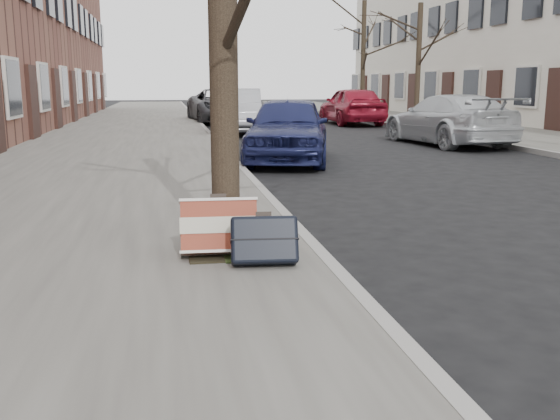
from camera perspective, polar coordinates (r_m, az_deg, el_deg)
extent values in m
plane|color=black|center=(5.24, 19.94, -7.01)|extent=(120.00, 120.00, 0.00)
cube|color=slate|center=(19.36, -13.72, 6.59)|extent=(5.00, 70.00, 0.12)
cube|color=slate|center=(21.94, 18.06, 6.90)|extent=(4.00, 70.00, 0.12)
cube|color=black|center=(5.69, -4.14, -3.53)|extent=(0.85, 0.85, 0.02)
cube|color=maroon|center=(5.44, -5.59, -1.60)|extent=(0.68, 0.40, 0.51)
cube|color=black|center=(5.14, -1.45, -2.74)|extent=(0.58, 0.37, 0.43)
imported|color=#1A1F4F|center=(13.01, 0.73, 7.44)|extent=(2.58, 4.29, 1.37)
imported|color=#B8BBC1|center=(20.67, -3.93, 9.03)|extent=(2.04, 4.55, 1.45)
imported|color=#343539|center=(26.18, -5.39, 9.47)|extent=(2.74, 5.24, 1.41)
imported|color=#B9BDC1|center=(17.22, 15.10, 7.98)|extent=(2.30, 4.74, 1.33)
imported|color=maroon|center=(25.20, 6.56, 9.47)|extent=(1.83, 4.42, 1.50)
cylinder|color=black|center=(25.51, 12.53, 12.96)|extent=(0.21, 0.21, 4.52)
cylinder|color=black|center=(32.12, 7.61, 13.62)|extent=(0.23, 0.23, 5.47)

